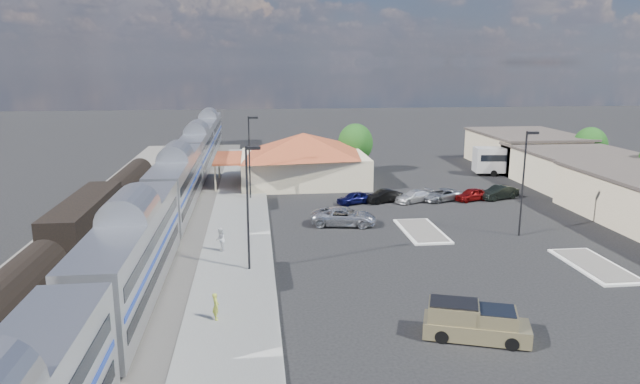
{
  "coord_description": "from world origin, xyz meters",
  "views": [
    {
      "loc": [
        -10.39,
        -44.69,
        14.54
      ],
      "look_at": [
        -4.48,
        6.51,
        2.8
      ],
      "focal_mm": 32.0,
      "sensor_mm": 36.0,
      "label": 1
    }
  ],
  "objects": [
    {
      "name": "station_depot",
      "position": [
        -4.56,
        24.0,
        3.13
      ],
      "size": [
        18.35,
        12.24,
        6.2
      ],
      "color": "#BDAD8A",
      "rests_on": "ground"
    },
    {
      "name": "parked_car_f",
      "position": [
        15.87,
        13.03,
        0.74
      ],
      "size": [
        4.76,
        3.05,
        1.48
      ],
      "primitive_type": "imported",
      "rotation": [
        0.0,
        0.0,
        -1.21
      ],
      "color": "black",
      "rests_on": "ground"
    },
    {
      "name": "parked_car_d",
      "position": [
        9.47,
        13.03,
        0.65
      ],
      "size": [
        5.15,
        3.83,
        1.3
      ],
      "primitive_type": "imported",
      "rotation": [
        0.0,
        0.0,
        -1.16
      ],
      "color": "gray",
      "rests_on": "ground"
    },
    {
      "name": "parked_car_c",
      "position": [
        6.27,
        12.73,
        0.64
      ],
      "size": [
        4.74,
        3.43,
        1.28
      ],
      "primitive_type": "imported",
      "rotation": [
        0.0,
        0.0,
        -1.15
      ],
      "color": "silver",
      "rests_on": "ground"
    },
    {
      "name": "suv",
      "position": [
        -2.49,
        4.87,
        0.83
      ],
      "size": [
        6.37,
        3.8,
        1.66
      ],
      "primitive_type": "imported",
      "rotation": [
        0.0,
        0.0,
        1.39
      ],
      "color": "#ADB0B6",
      "rests_on": "ground"
    },
    {
      "name": "traffic_island_south",
      "position": [
        4.0,
        2.0,
        0.1
      ],
      "size": [
        3.3,
        7.5,
        0.21
      ],
      "color": "silver",
      "rests_on": "ground"
    },
    {
      "name": "person_b",
      "position": [
        -13.24,
        -1.81,
        1.11
      ],
      "size": [
        0.71,
        0.91,
        1.87
      ],
      "primitive_type": "imported",
      "rotation": [
        0.0,
        0.0,
        -1.58
      ],
      "color": "white",
      "rests_on": "platform"
    },
    {
      "name": "lamp_plat_s",
      "position": [
        -10.9,
        -6.0,
        5.34
      ],
      "size": [
        1.08,
        0.25,
        9.0
      ],
      "color": "black",
      "rests_on": "ground"
    },
    {
      "name": "pickup_truck",
      "position": [
        1.17,
        -17.63,
        0.91
      ],
      "size": [
        5.9,
        3.74,
        1.92
      ],
      "rotation": [
        0.0,
        0.0,
        1.23
      ],
      "color": "tan",
      "rests_on": "ground"
    },
    {
      "name": "freight_cars",
      "position": [
        -24.0,
        0.93,
        1.93
      ],
      "size": [
        2.8,
        46.0,
        4.0
      ],
      "color": "black",
      "rests_on": "ground"
    },
    {
      "name": "lamp_lot",
      "position": [
        12.1,
        0.0,
        5.34
      ],
      "size": [
        1.08,
        0.25,
        9.0
      ],
      "color": "black",
      "rests_on": "ground"
    },
    {
      "name": "tree_east_c",
      "position": [
        34.0,
        26.0,
        3.76
      ],
      "size": [
        4.41,
        4.41,
        6.21
      ],
      "color": "#382314",
      "rests_on": "ground"
    },
    {
      "name": "traffic_island_north",
      "position": [
        14.0,
        -8.0,
        0.1
      ],
      "size": [
        3.3,
        7.5,
        0.21
      ],
      "color": "silver",
      "rests_on": "ground"
    },
    {
      "name": "ground",
      "position": [
        0.0,
        0.0,
        0.0
      ],
      "size": [
        280.0,
        280.0,
        0.0
      ],
      "primitive_type": "plane",
      "color": "black",
      "rests_on": "ground"
    },
    {
      "name": "parked_car_b",
      "position": [
        3.07,
        13.03,
        0.67
      ],
      "size": [
        4.31,
        2.81,
        1.34
      ],
      "primitive_type": "imported",
      "rotation": [
        0.0,
        0.0,
        -1.2
      ],
      "color": "black",
      "rests_on": "ground"
    },
    {
      "name": "buildings_east",
      "position": [
        28.0,
        14.28,
        2.27
      ],
      "size": [
        14.4,
        51.4,
        4.8
      ],
      "color": "#C6B28C",
      "rests_on": "ground"
    },
    {
      "name": "railbed",
      "position": [
        -21.0,
        8.0,
        0.06
      ],
      "size": [
        16.0,
        100.0,
        0.12
      ],
      "primitive_type": "cube",
      "color": "#4C4944",
      "rests_on": "ground"
    },
    {
      "name": "person_a",
      "position": [
        -12.84,
        -14.01,
        0.98
      ],
      "size": [
        0.48,
        0.64,
        1.6
      ],
      "primitive_type": "imported",
      "rotation": [
        0.0,
        0.0,
        1.75
      ],
      "color": "#C9D642",
      "rests_on": "platform"
    },
    {
      "name": "coach_bus",
      "position": [
        24.0,
        25.9,
        2.11
      ],
      "size": [
        11.61,
        3.73,
        3.66
      ],
      "rotation": [
        0.0,
        0.0,
        1.46
      ],
      "color": "silver",
      "rests_on": "ground"
    },
    {
      "name": "parked_car_e",
      "position": [
        12.67,
        12.73,
        0.68
      ],
      "size": [
        4.29,
        2.87,
        1.36
      ],
      "primitive_type": "imported",
      "rotation": [
        0.0,
        0.0,
        -1.22
      ],
      "color": "maroon",
      "rests_on": "ground"
    },
    {
      "name": "parked_car_a",
      "position": [
        -0.13,
        12.73,
        0.66
      ],
      "size": [
        4.15,
        2.83,
        1.31
      ],
      "primitive_type": "imported",
      "rotation": [
        0.0,
        0.0,
        -1.2
      ],
      "color": "#0B0D3B",
      "rests_on": "ground"
    },
    {
      "name": "lamp_plat_n",
      "position": [
        -10.9,
        16.0,
        5.34
      ],
      "size": [
        1.08,
        0.25,
        9.0
      ],
      "color": "black",
      "rests_on": "ground"
    },
    {
      "name": "tree_depot",
      "position": [
        3.0,
        30.0,
        4.02
      ],
      "size": [
        4.71,
        4.71,
        6.63
      ],
      "color": "#382314",
      "rests_on": "ground"
    },
    {
      "name": "platform",
      "position": [
        -12.0,
        6.0,
        0.09
      ],
      "size": [
        5.5,
        92.0,
        0.18
      ],
      "primitive_type": "cube",
      "color": "gray",
      "rests_on": "ground"
    },
    {
      "name": "passenger_train",
      "position": [
        -18.0,
        10.6,
        2.87
      ],
      "size": [
        3.0,
        104.0,
        5.55
      ],
      "color": "silver",
      "rests_on": "ground"
    }
  ]
}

